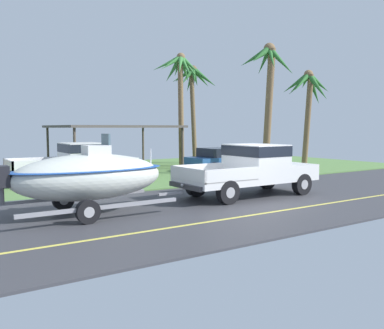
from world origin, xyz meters
The scene contains 10 objects.
ground centered at (0.00, 8.38, -0.01)m, with size 36.00×22.00×0.11m.
pickup_truck_towing centered at (1.13, 0.89, 1.06)m, with size 5.64×2.16×1.91m.
boat_on_trailer centered at (-5.29, 0.89, 1.11)m, with size 5.70×2.41×2.35m.
parked_pickup_background centered at (-3.12, 7.88, 1.02)m, with size 5.82×2.00×1.83m.
parked_sedan_near centered at (5.45, 8.13, 0.67)m, with size 4.66×1.91×1.38m.
carport_awning centered at (0.72, 13.08, 2.55)m, with size 7.07×5.67×2.66m.
palm_tree_near_left centered at (4.79, 12.01, 5.62)m, with size 3.19×2.86×7.24m.
palm_tree_mid centered at (6.04, 5.31, 5.19)m, with size 3.02×2.59×6.89m.
palm_tree_far_left centered at (6.86, 13.53, 5.41)m, with size 3.00×3.37×6.79m.
palm_tree_far_right centered at (9.88, 6.01, 4.48)m, with size 3.14×3.33×5.88m.
Camera 1 is at (-9.45, -10.75, 2.53)m, focal length 39.11 mm.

